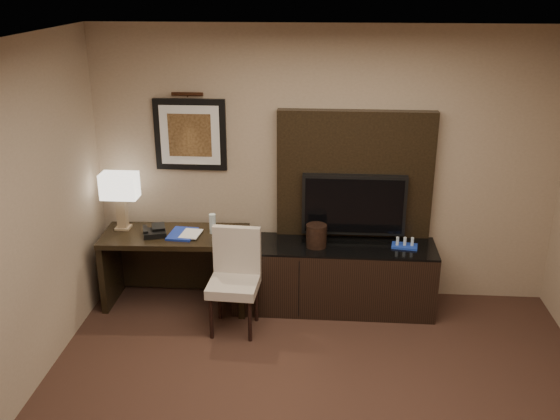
# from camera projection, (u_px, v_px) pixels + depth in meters

# --- Properties ---
(ceiling) EXTENTS (4.50, 5.00, 0.01)m
(ceiling) POSITION_uv_depth(u_px,v_px,m) (326.00, 57.00, 3.27)
(ceiling) COLOR silver
(ceiling) RESTS_ON wall_back
(wall_back) EXTENTS (4.50, 0.01, 2.70)m
(wall_back) POSITION_uv_depth(u_px,v_px,m) (324.00, 167.00, 6.08)
(wall_back) COLOR tan
(wall_back) RESTS_ON floor
(desk) EXTENTS (1.43, 0.66, 0.75)m
(desk) POSITION_uv_depth(u_px,v_px,m) (177.00, 269.00, 6.17)
(desk) COLOR black
(desk) RESTS_ON floor
(credenza) EXTENTS (1.95, 0.55, 0.67)m
(credenza) POSITION_uv_depth(u_px,v_px,m) (333.00, 276.00, 6.10)
(credenza) COLOR black
(credenza) RESTS_ON floor
(tv_wall_panel) EXTENTS (1.50, 0.12, 1.30)m
(tv_wall_panel) POSITION_uv_depth(u_px,v_px,m) (355.00, 177.00, 6.03)
(tv_wall_panel) COLOR black
(tv_wall_panel) RESTS_ON wall_back
(tv) EXTENTS (1.00, 0.08, 0.60)m
(tv) POSITION_uv_depth(u_px,v_px,m) (354.00, 205.00, 6.02)
(tv) COLOR black
(tv) RESTS_ON tv_wall_panel
(artwork) EXTENTS (0.70, 0.04, 0.70)m
(artwork) POSITION_uv_depth(u_px,v_px,m) (190.00, 135.00, 6.04)
(artwork) COLOR black
(artwork) RESTS_ON wall_back
(picture_light) EXTENTS (0.04, 0.04, 0.30)m
(picture_light) POSITION_uv_depth(u_px,v_px,m) (187.00, 94.00, 5.86)
(picture_light) COLOR #3B2013
(picture_light) RESTS_ON wall_back
(desk_chair) EXTENTS (0.47, 0.53, 0.93)m
(desk_chair) POSITION_uv_depth(u_px,v_px,m) (234.00, 285.00, 5.67)
(desk_chair) COLOR beige
(desk_chair) RESTS_ON floor
(table_lamp) EXTENTS (0.38, 0.29, 0.54)m
(table_lamp) POSITION_uv_depth(u_px,v_px,m) (121.00, 203.00, 6.07)
(table_lamp) COLOR tan
(table_lamp) RESTS_ON desk
(desk_phone) EXTENTS (0.26, 0.25, 0.11)m
(desk_phone) POSITION_uv_depth(u_px,v_px,m) (155.00, 230.00, 5.98)
(desk_phone) COLOR black
(desk_phone) RESTS_ON desk
(blue_folder) EXTENTS (0.27, 0.34, 0.02)m
(blue_folder) POSITION_uv_depth(u_px,v_px,m) (182.00, 234.00, 6.01)
(blue_folder) COLOR #172C97
(blue_folder) RESTS_ON desk
(book) EXTENTS (0.18, 0.04, 0.25)m
(book) POSITION_uv_depth(u_px,v_px,m) (181.00, 223.00, 5.97)
(book) COLOR #ADA988
(book) RESTS_ON desk
(water_bottle) EXTENTS (0.08, 0.08, 0.20)m
(water_bottle) POSITION_uv_depth(u_px,v_px,m) (213.00, 224.00, 6.02)
(water_bottle) COLOR silver
(water_bottle) RESTS_ON desk
(ice_bucket) EXTENTS (0.21, 0.21, 0.22)m
(ice_bucket) POSITION_uv_depth(u_px,v_px,m) (316.00, 236.00, 5.92)
(ice_bucket) COLOR black
(ice_bucket) RESTS_ON credenza
(minibar_tray) EXTENTS (0.26, 0.18, 0.09)m
(minibar_tray) POSITION_uv_depth(u_px,v_px,m) (405.00, 243.00, 5.93)
(minibar_tray) COLOR #1B39B2
(minibar_tray) RESTS_ON credenza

